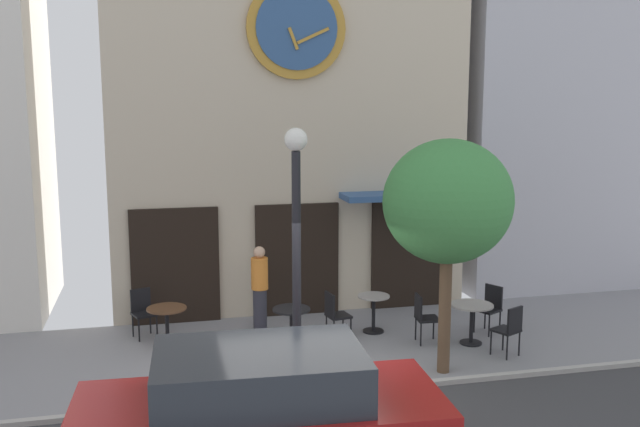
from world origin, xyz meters
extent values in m
cube|color=gray|center=(0.00, 2.07, -0.03)|extent=(26.03, 4.15, 0.05)
cube|color=#A8A5A0|center=(0.00, 0.02, 0.04)|extent=(26.03, 0.12, 0.08)
cube|color=beige|center=(0.65, 5.30, 4.64)|extent=(7.34, 2.30, 9.27)
cylinder|color=#B7842D|center=(0.65, 4.09, 5.75)|extent=(1.96, 0.10, 1.96)
cylinder|color=#2D5184|center=(0.65, 4.03, 5.75)|extent=(1.60, 0.04, 1.60)
cube|color=#B7842D|center=(0.57, 3.99, 5.54)|extent=(0.22, 0.03, 0.43)
cube|color=#B7842D|center=(0.96, 3.99, 5.60)|extent=(0.65, 0.03, 0.34)
cube|color=black|center=(-1.79, 4.11, 1.15)|extent=(1.71, 0.10, 2.30)
cube|color=black|center=(0.65, 4.11, 1.15)|extent=(1.71, 0.10, 2.30)
cube|color=black|center=(3.10, 4.11, 1.15)|extent=(1.71, 0.10, 2.30)
cube|color=#33568C|center=(2.71, 3.80, 2.45)|extent=(2.35, 0.90, 0.12)
cube|color=#B2B2BC|center=(8.16, 6.54, 5.85)|extent=(6.98, 4.77, 11.71)
cylinder|color=black|center=(0.00, 0.90, 0.18)|extent=(0.32, 0.32, 0.36)
cylinder|color=black|center=(0.00, 0.90, 1.80)|extent=(0.14, 0.14, 3.61)
sphere|color=white|center=(0.00, 0.90, 3.79)|extent=(0.36, 0.36, 0.36)
cylinder|color=brown|center=(2.35, 0.50, 1.04)|extent=(0.20, 0.20, 2.08)
ellipsoid|color=#3D8442|center=(2.35, 0.50, 2.81)|extent=(2.08, 1.87, 1.97)
cylinder|color=black|center=(-2.00, 2.67, 0.36)|extent=(0.07, 0.07, 0.73)
cylinder|color=black|center=(-2.00, 2.67, 0.01)|extent=(0.40, 0.40, 0.03)
cylinder|color=brown|center=(-2.00, 2.67, 0.73)|extent=(0.70, 0.70, 0.03)
cylinder|color=black|center=(0.13, 2.05, 0.37)|extent=(0.07, 0.07, 0.75)
cylinder|color=black|center=(0.13, 2.05, 0.01)|extent=(0.40, 0.40, 0.03)
cylinder|color=black|center=(0.13, 2.05, 0.75)|extent=(0.67, 0.67, 0.03)
cylinder|color=black|center=(1.84, 2.66, 0.35)|extent=(0.07, 0.07, 0.70)
cylinder|color=black|center=(1.84, 2.66, 0.01)|extent=(0.40, 0.40, 0.03)
cylinder|color=gray|center=(1.84, 2.66, 0.70)|extent=(0.61, 0.61, 0.03)
cylinder|color=black|center=(3.37, 1.63, 0.36)|extent=(0.07, 0.07, 0.73)
cylinder|color=black|center=(3.37, 1.63, 0.01)|extent=(0.40, 0.40, 0.03)
cylinder|color=gray|center=(3.37, 1.63, 0.73)|extent=(0.77, 0.77, 0.03)
cube|color=black|center=(-2.41, 3.32, 0.45)|extent=(0.51, 0.51, 0.04)
cube|color=black|center=(-2.47, 3.49, 0.68)|extent=(0.37, 0.17, 0.45)
cylinder|color=black|center=(-2.51, 3.10, 0.23)|extent=(0.03, 0.03, 0.45)
cylinder|color=black|center=(-2.19, 3.22, 0.23)|extent=(0.03, 0.03, 0.45)
cylinder|color=black|center=(-2.62, 3.42, 0.23)|extent=(0.03, 0.03, 0.45)
cylinder|color=black|center=(-2.31, 3.54, 0.23)|extent=(0.03, 0.03, 0.45)
cube|color=black|center=(3.92, 2.11, 0.45)|extent=(0.54, 0.54, 0.04)
cube|color=black|center=(4.08, 2.20, 0.68)|extent=(0.21, 0.35, 0.45)
cylinder|color=black|center=(3.69, 2.19, 0.23)|extent=(0.03, 0.03, 0.45)
cylinder|color=black|center=(3.85, 1.88, 0.23)|extent=(0.03, 0.03, 0.45)
cylinder|color=black|center=(3.99, 2.34, 0.23)|extent=(0.03, 0.03, 0.45)
cylinder|color=black|center=(4.15, 2.04, 0.23)|extent=(0.03, 0.03, 0.45)
cube|color=black|center=(1.08, 2.41, 0.45)|extent=(0.46, 0.46, 0.04)
cube|color=black|center=(0.91, 2.38, 0.68)|extent=(0.11, 0.38, 0.45)
cylinder|color=black|center=(1.28, 2.27, 0.23)|extent=(0.03, 0.03, 0.45)
cylinder|color=black|center=(1.22, 2.60, 0.23)|extent=(0.03, 0.03, 0.45)
cylinder|color=black|center=(0.95, 2.21, 0.23)|extent=(0.03, 0.03, 0.45)
cylinder|color=black|center=(0.89, 2.54, 0.23)|extent=(0.03, 0.03, 0.45)
cube|color=black|center=(2.61, 1.86, 0.45)|extent=(0.43, 0.43, 0.04)
cube|color=black|center=(2.44, 1.88, 0.68)|extent=(0.07, 0.38, 0.45)
cylinder|color=black|center=(2.77, 1.68, 0.23)|extent=(0.03, 0.03, 0.45)
cylinder|color=black|center=(2.80, 2.02, 0.23)|extent=(0.03, 0.03, 0.45)
cylinder|color=black|center=(2.43, 1.71, 0.23)|extent=(0.03, 0.03, 0.45)
cylinder|color=black|center=(2.46, 2.05, 0.23)|extent=(0.03, 0.03, 0.45)
cube|color=black|center=(3.69, 0.96, 0.45)|extent=(0.53, 0.53, 0.04)
cube|color=black|center=(3.77, 0.79, 0.68)|extent=(0.36, 0.20, 0.45)
cylinder|color=black|center=(3.77, 1.18, 0.23)|extent=(0.03, 0.03, 0.45)
cylinder|color=black|center=(3.46, 1.04, 0.23)|extent=(0.03, 0.03, 0.45)
cylinder|color=black|center=(3.92, 0.88, 0.23)|extent=(0.03, 0.03, 0.45)
cylinder|color=black|center=(3.61, 0.73, 0.23)|extent=(0.03, 0.03, 0.45)
cylinder|color=#2D2D38|center=(-0.27, 3.14, 0.42)|extent=(0.35, 0.35, 0.85)
cylinder|color=orange|center=(-0.27, 3.14, 1.15)|extent=(0.43, 0.43, 0.60)
sphere|color=tan|center=(-0.27, 3.14, 1.56)|extent=(0.22, 0.22, 0.22)
cube|color=#262B33|center=(-1.02, -2.01, 1.25)|extent=(2.49, 1.70, 0.60)
cylinder|color=black|center=(0.44, -1.18, 0.32)|extent=(0.65, 0.25, 0.64)
cylinder|color=black|center=(-2.39, -1.04, 0.32)|extent=(0.65, 0.25, 0.64)
camera|label=1|loc=(-2.10, -9.69, 4.42)|focal=39.60mm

